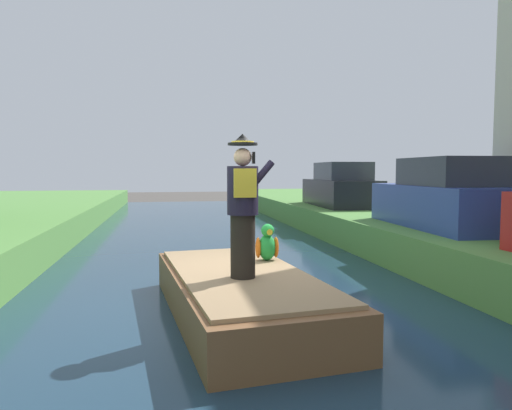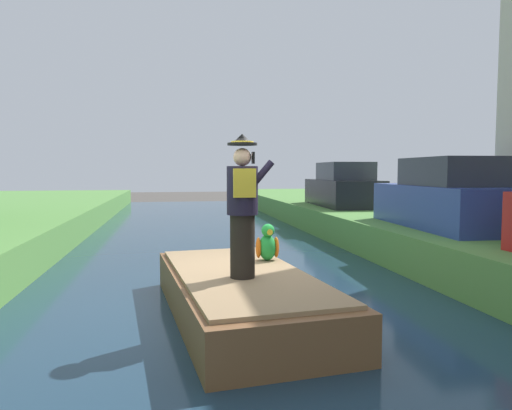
{
  "view_description": "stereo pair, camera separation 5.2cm",
  "coord_description": "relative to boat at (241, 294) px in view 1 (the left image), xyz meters",
  "views": [
    {
      "loc": [
        -0.99,
        -6.54,
        2.09
      ],
      "look_at": [
        0.25,
        -0.07,
        1.61
      ],
      "focal_mm": 33.0,
      "sensor_mm": 36.0,
      "label": 1
    },
    {
      "loc": [
        -0.94,
        -6.55,
        2.09
      ],
      "look_at": [
        0.25,
        -0.07,
        1.61
      ],
      "focal_mm": 33.0,
      "sensor_mm": 36.0,
      "label": 2
    }
  ],
  "objects": [
    {
      "name": "person_pirate",
      "position": [
        -0.03,
        -0.35,
        1.23
      ],
      "size": [
        0.61,
        0.42,
        1.85
      ],
      "rotation": [
        0.0,
        0.0,
        0.27
      ],
      "color": "black",
      "rests_on": "boat"
    },
    {
      "name": "parrot_plush",
      "position": [
        0.52,
        0.74,
        0.55
      ],
      "size": [
        0.36,
        0.35,
        0.57
      ],
      "color": "green",
      "rests_on": "boat"
    },
    {
      "name": "parked_car_blue",
      "position": [
        4.94,
        2.93,
        1.1
      ],
      "size": [
        1.92,
        4.09,
        1.5
      ],
      "color": "#2D4293",
      "rests_on": "grass_bank_far"
    },
    {
      "name": "canal_water",
      "position": [
        0.0,
        0.27,
        -0.35
      ],
      "size": [
        6.76,
        48.0,
        0.1
      ],
      "primitive_type": "cube",
      "color": "#1E384C",
      "rests_on": "ground"
    },
    {
      "name": "boat",
      "position": [
        0.0,
        0.0,
        0.0
      ],
      "size": [
        2.26,
        4.38,
        0.61
      ],
      "color": "brown",
      "rests_on": "canal_water"
    },
    {
      "name": "parked_car_dark",
      "position": [
        4.94,
        9.15,
        1.1
      ],
      "size": [
        1.9,
        4.08,
        1.5
      ],
      "color": "black",
      "rests_on": "grass_bank_far"
    },
    {
      "name": "ground_plane",
      "position": [
        0.0,
        0.27,
        -0.4
      ],
      "size": [
        80.0,
        80.0,
        0.0
      ],
      "primitive_type": "plane",
      "color": "#4C4742"
    }
  ]
}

